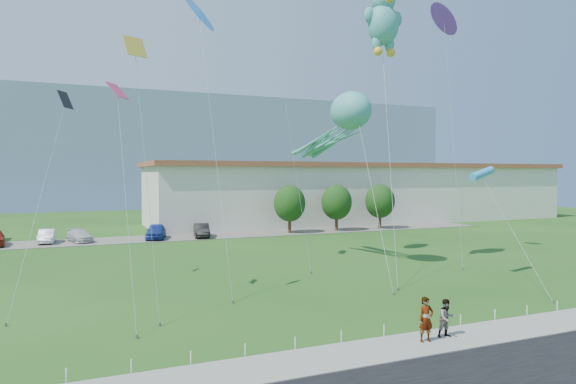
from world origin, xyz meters
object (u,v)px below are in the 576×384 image
at_px(pedestrian_left, 426,319).
at_px(parked_car_blue, 156,231).
at_px(pedestrian_right, 447,318).
at_px(parked_car_silver, 47,236).
at_px(warehouse, 365,192).
at_px(parked_car_white, 80,235).
at_px(octopus_kite, 341,124).
at_px(parked_car_black, 202,230).
at_px(teddy_bear_kite, 383,20).

xyz_separation_m(pedestrian_left, parked_car_blue, (-4.72, 37.25, -0.14)).
distance_m(pedestrian_right, parked_car_silver, 41.27).
bearing_deg(pedestrian_left, warehouse, 64.78).
relative_size(parked_car_silver, parked_car_white, 0.94).
distance_m(pedestrian_left, octopus_kite, 19.45).
xyz_separation_m(pedestrian_left, pedestrian_right, (1.11, 0.11, -0.11)).
xyz_separation_m(warehouse, pedestrian_left, (-25.99, -46.70, -3.14)).
height_order(parked_car_black, octopus_kite, octopus_kite).
height_order(warehouse, pedestrian_right, warehouse).
relative_size(pedestrian_left, parked_car_black, 0.41).
bearing_deg(parked_car_blue, pedestrian_right, -67.53).
relative_size(pedestrian_right, octopus_kite, 0.11).
bearing_deg(parked_car_black, parked_car_silver, -175.36).
distance_m(parked_car_silver, teddy_bear_kite, 36.67).
relative_size(warehouse, parked_car_white, 14.46).
distance_m(parked_car_white, octopus_kite, 29.24).
bearing_deg(octopus_kite, pedestrian_right, -104.17).
bearing_deg(parked_car_white, parked_car_blue, -19.70).
xyz_separation_m(pedestrian_right, octopus_kite, (4.08, 16.16, 9.41)).
xyz_separation_m(parked_car_black, teddy_bear_kite, (7.71, -22.24, 16.79)).
bearing_deg(pedestrian_right, parked_car_black, 95.58).
height_order(parked_car_white, parked_car_blue, parked_car_blue).
height_order(parked_car_black, teddy_bear_kite, teddy_bear_kite).
distance_m(parked_car_silver, parked_car_black, 14.88).
distance_m(parked_car_white, parked_car_black, 11.95).
xyz_separation_m(pedestrian_left, teddy_bear_kite, (7.65, 14.63, 16.58)).
bearing_deg(warehouse, pedestrian_left, -119.10).
relative_size(pedestrian_left, teddy_bear_kite, 0.09).
relative_size(pedestrian_right, parked_car_blue, 0.34).
distance_m(pedestrian_left, pedestrian_right, 1.13).
xyz_separation_m(pedestrian_left, octopus_kite, (5.20, 16.27, 9.30)).
distance_m(warehouse, parked_car_white, 39.11).
height_order(parked_car_silver, parked_car_blue, parked_car_blue).
bearing_deg(parked_car_black, pedestrian_left, -80.35).
bearing_deg(parked_car_blue, pedestrian_left, -69.23).
bearing_deg(pedestrian_right, teddy_bear_kite, 69.54).
height_order(parked_car_blue, parked_car_black, parked_car_blue).
xyz_separation_m(parked_car_blue, octopus_kite, (9.92, -20.98, 9.44)).
distance_m(parked_car_white, parked_car_blue, 7.27).
distance_m(pedestrian_right, parked_car_white, 40.00).
height_order(pedestrian_right, teddy_bear_kite, teddy_bear_kite).
xyz_separation_m(pedestrian_right, parked_car_blue, (-5.84, 37.14, -0.03)).
relative_size(parked_car_black, teddy_bear_kite, 0.22).
bearing_deg(teddy_bear_kite, pedestrian_right, -114.23).
bearing_deg(parked_car_white, teddy_bear_kite, -64.38).
bearing_deg(warehouse, parked_car_blue, -162.89).
height_order(pedestrian_left, parked_car_blue, pedestrian_left).
relative_size(pedestrian_left, parked_car_silver, 0.44).
height_order(warehouse, parked_car_silver, warehouse).
height_order(parked_car_white, teddy_bear_kite, teddy_bear_kite).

